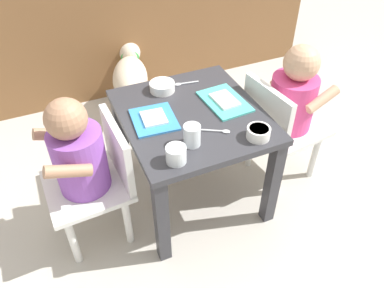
{
  "coord_description": "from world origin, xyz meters",
  "views": [
    {
      "loc": [
        -0.45,
        -1.03,
        1.24
      ],
      "look_at": [
        0.0,
        0.0,
        0.27
      ],
      "focal_mm": 35.79,
      "sensor_mm": 36.0,
      "label": 1
    }
  ],
  "objects": [
    {
      "name": "food_tray_right",
      "position": [
        0.14,
        0.01,
        0.43
      ],
      "size": [
        0.15,
        0.21,
        0.02
      ],
      "color": "#4CC6BC",
      "rests_on": "dining_table"
    },
    {
      "name": "food_tray_left",
      "position": [
        -0.14,
        0.01,
        0.43
      ],
      "size": [
        0.16,
        0.18,
        0.02
      ],
      "color": "#388CD8",
      "rests_on": "dining_table"
    },
    {
      "name": "ground_plane",
      "position": [
        0.0,
        0.0,
        0.0
      ],
      "size": [
        7.0,
        7.0,
        0.0
      ],
      "primitive_type": "plane",
      "color": "#B2ADA3"
    },
    {
      "name": "water_cup_left",
      "position": [
        -0.15,
        -0.21,
        0.45
      ],
      "size": [
        0.07,
        0.07,
        0.06
      ],
      "color": "white",
      "rests_on": "dining_table"
    },
    {
      "name": "cereal_bowl_right_side",
      "position": [
        0.15,
        -0.21,
        0.44
      ],
      "size": [
        0.08,
        0.08,
        0.04
      ],
      "color": "white",
      "rests_on": "dining_table"
    },
    {
      "name": "water_cup_right",
      "position": [
        -0.07,
        -0.16,
        0.45
      ],
      "size": [
        0.06,
        0.06,
        0.07
      ],
      "color": "white",
      "rests_on": "dining_table"
    },
    {
      "name": "spoon_by_left_tray",
      "position": [
        0.05,
        0.2,
        0.43
      ],
      "size": [
        0.1,
        0.03,
        0.01
      ],
      "color": "silver",
      "rests_on": "dining_table"
    },
    {
      "name": "veggie_bowl_far",
      "position": [
        -0.05,
        0.19,
        0.44
      ],
      "size": [
        0.1,
        0.1,
        0.04
      ],
      "color": "white",
      "rests_on": "dining_table"
    },
    {
      "name": "seated_child_left",
      "position": [
        -0.41,
        -0.04,
        0.38
      ],
      "size": [
        0.29,
        0.29,
        0.62
      ],
      "color": "silver",
      "rests_on": "ground"
    },
    {
      "name": "spoon_by_right_tray",
      "position": [
        0.04,
        -0.13,
        0.43
      ],
      "size": [
        0.09,
        0.06,
        0.01
      ],
      "color": "silver",
      "rests_on": "dining_table"
    },
    {
      "name": "dining_table",
      "position": [
        0.0,
        0.0,
        0.34
      ],
      "size": [
        0.5,
        0.55,
        0.42
      ],
      "color": "#333338",
      "rests_on": "ground"
    },
    {
      "name": "seated_child_right",
      "position": [
        0.41,
        -0.03,
        0.38
      ],
      "size": [
        0.31,
        0.31,
        0.62
      ],
      "color": "silver",
      "rests_on": "ground"
    },
    {
      "name": "dog",
      "position": [
        -0.04,
        0.71,
        0.2
      ],
      "size": [
        0.28,
        0.45,
        0.31
      ],
      "color": "beige",
      "rests_on": "ground"
    }
  ]
}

